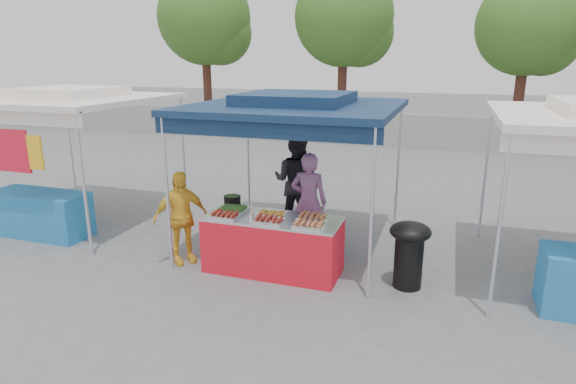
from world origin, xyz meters
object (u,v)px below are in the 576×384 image
(vendor_table, at_px, (273,244))
(vendor_woman, at_px, (309,202))
(customer_person, at_px, (181,218))
(wok_burner, at_px, (409,249))
(cooking_pot, at_px, (232,201))
(helper_man, at_px, (296,181))

(vendor_table, relative_size, vendor_woman, 1.22)
(vendor_table, relative_size, customer_person, 1.37)
(customer_person, bearing_deg, wok_burner, -45.17)
(vendor_table, height_order, cooking_pot, cooking_pot)
(cooking_pot, distance_m, customer_person, 0.84)
(helper_man, distance_m, customer_person, 2.42)
(cooking_pot, bearing_deg, customer_person, -142.42)
(cooking_pot, relative_size, wok_burner, 0.28)
(vendor_table, bearing_deg, customer_person, -174.57)
(wok_burner, relative_size, helper_man, 0.53)
(helper_man, bearing_deg, vendor_woman, 123.11)
(cooking_pot, bearing_deg, helper_man, 71.10)
(vendor_table, xyz_separation_m, vendor_woman, (0.25, 1.02, 0.40))
(cooking_pot, xyz_separation_m, helper_man, (0.55, 1.59, -0.02))
(wok_burner, bearing_deg, vendor_woman, 136.20)
(vendor_table, relative_size, cooking_pot, 7.61)
(helper_man, height_order, customer_person, helper_man)
(cooking_pot, xyz_separation_m, wok_burner, (2.77, -0.24, -0.36))
(cooking_pot, xyz_separation_m, vendor_woman, (1.07, 0.66, -0.10))
(vendor_table, xyz_separation_m, customer_person, (-1.46, -0.14, 0.31))
(vendor_woman, bearing_deg, cooking_pot, 28.50)
(wok_burner, height_order, vendor_woman, vendor_woman)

